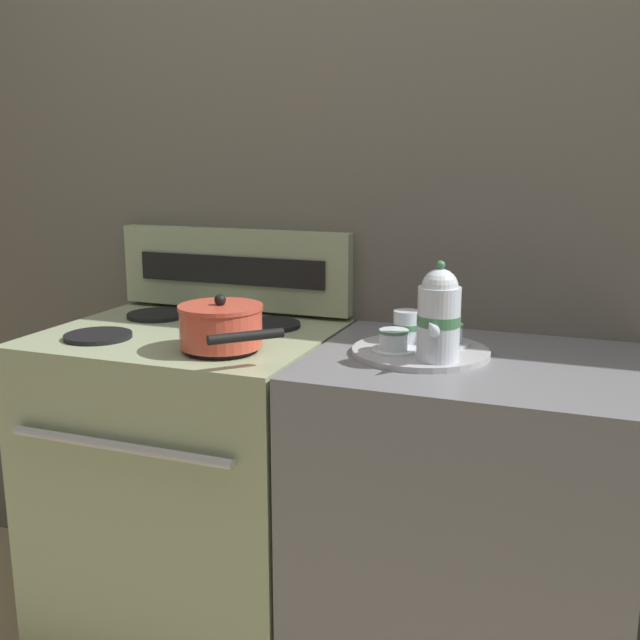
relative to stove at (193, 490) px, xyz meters
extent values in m
cube|color=#666056|center=(0.38, 0.33, 0.65)|extent=(6.00, 0.05, 2.20)
cube|color=#9EAD84|center=(0.00, 0.00, 0.00)|extent=(0.74, 0.61, 0.91)
cylinder|color=silver|center=(0.00, -0.32, 0.25)|extent=(0.59, 0.02, 0.02)
cylinder|color=black|center=(-0.18, 0.14, 0.46)|extent=(0.17, 0.17, 0.01)
cylinder|color=black|center=(0.18, 0.14, 0.46)|extent=(0.17, 0.17, 0.01)
cylinder|color=black|center=(-0.18, -0.14, 0.46)|extent=(0.17, 0.17, 0.01)
cylinder|color=black|center=(0.18, -0.14, 0.46)|extent=(0.17, 0.17, 0.01)
cube|color=#9EAD84|center=(0.00, 0.28, 0.58)|extent=(0.73, 0.05, 0.23)
cube|color=black|center=(0.00, 0.25, 0.58)|extent=(0.59, 0.01, 0.08)
cube|color=slate|center=(0.75, 0.00, 0.00)|extent=(0.75, 0.61, 0.91)
cylinder|color=#D14C38|center=(0.18, -0.14, 0.51)|extent=(0.20, 0.20, 0.09)
cylinder|color=#D14C38|center=(0.18, -0.14, 0.56)|extent=(0.20, 0.20, 0.01)
sphere|color=black|center=(0.18, -0.14, 0.58)|extent=(0.03, 0.03, 0.03)
cylinder|color=black|center=(0.31, -0.26, 0.53)|extent=(0.14, 0.14, 0.02)
cylinder|color=#B2B2B7|center=(0.63, 0.00, 0.46)|extent=(0.32, 0.32, 0.01)
cylinder|color=silver|center=(0.69, -0.08, 0.55)|extent=(0.09, 0.09, 0.16)
cylinder|color=#427A4C|center=(0.69, -0.08, 0.56)|extent=(0.10, 0.10, 0.02)
sphere|color=silver|center=(0.69, -0.08, 0.63)|extent=(0.08, 0.08, 0.08)
sphere|color=#427A4C|center=(0.69, -0.08, 0.68)|extent=(0.02, 0.02, 0.02)
cone|color=silver|center=(0.69, -0.15, 0.56)|extent=(0.03, 0.07, 0.06)
cylinder|color=silver|center=(0.68, 0.06, 0.47)|extent=(0.11, 0.11, 0.01)
cylinder|color=silver|center=(0.68, 0.06, 0.49)|extent=(0.07, 0.07, 0.05)
cylinder|color=#427A4C|center=(0.68, 0.06, 0.51)|extent=(0.07, 0.07, 0.01)
cylinder|color=silver|center=(0.58, -0.04, 0.47)|extent=(0.11, 0.11, 0.01)
cylinder|color=silver|center=(0.58, -0.04, 0.49)|extent=(0.07, 0.07, 0.05)
cylinder|color=#427A4C|center=(0.58, -0.04, 0.51)|extent=(0.07, 0.07, 0.01)
cylinder|color=silver|center=(0.58, 0.06, 0.50)|extent=(0.06, 0.06, 0.08)
cylinder|color=#427A4C|center=(0.58, 0.06, 0.50)|extent=(0.07, 0.07, 0.01)
camera|label=1|loc=(1.01, -1.67, 0.91)|focal=42.00mm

